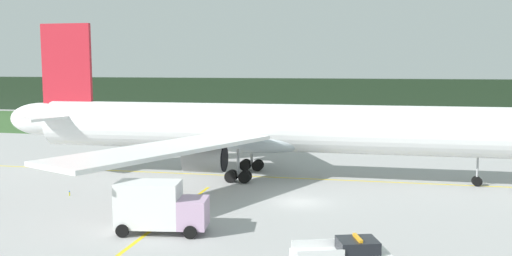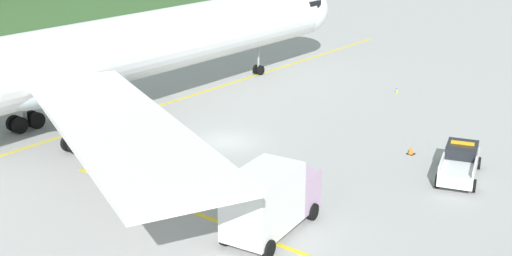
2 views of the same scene
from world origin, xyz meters
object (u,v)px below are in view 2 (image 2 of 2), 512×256
Objects in this scene: apron_cone at (411,150)px; ops_pickup_truck at (460,162)px; catering_truck at (270,199)px; airliner at (79,60)px.

ops_pickup_truck is at bearing -109.40° from apron_cone.
ops_pickup_truck is 9.93× the size of apron_cone.
catering_truck is (-12.98, 3.95, 0.95)m from ops_pickup_truck.
airliner is 20.76m from catering_truck.
apron_cone is (1.40, 3.99, -0.62)m from ops_pickup_truck.
catering_truck is at bearing -99.58° from airliner.
catering_truck is 14.47m from apron_cone.
ops_pickup_truck is (9.56, -24.17, -4.17)m from airliner.
airliner is at bearing 118.52° from apron_cone.
catering_truck is at bearing -179.85° from apron_cone.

